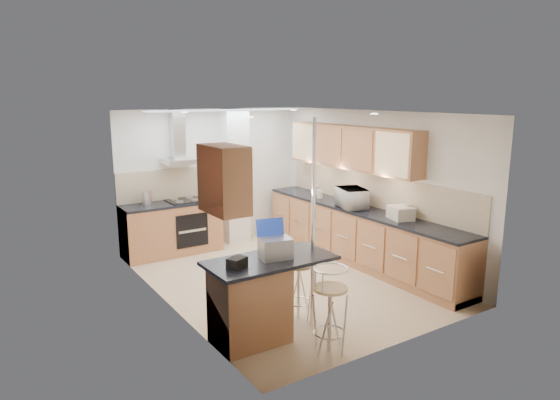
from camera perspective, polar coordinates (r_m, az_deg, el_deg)
ground at (r=7.70m, az=0.34°, el=-8.98°), size 4.80×4.80×0.00m
room_shell at (r=7.77m, az=0.84°, el=3.01°), size 3.64×4.84×2.51m
right_counter at (r=8.43m, az=8.92°, el=-3.95°), size 0.63×4.40×0.92m
back_counter at (r=8.94m, az=-12.25°, el=-3.15°), size 1.70×0.63×0.92m
peninsula at (r=5.82m, az=-1.10°, el=-11.06°), size 1.47×0.72×0.94m
microwave at (r=8.29m, az=8.24°, el=0.23°), size 0.56×0.68×0.33m
laptop at (r=5.64m, az=-0.53°, el=-5.52°), size 0.39×0.33×0.24m
bag at (r=5.38m, az=-4.93°, el=-7.13°), size 0.25×0.22×0.11m
bar_stool_near at (r=5.52m, az=5.73°, el=-12.36°), size 0.46×0.46×0.97m
bar_stool_end at (r=6.30m, az=2.13°, el=-9.41°), size 0.46×0.46×0.92m
jar_a at (r=9.32m, az=4.04°, el=1.15°), size 0.14×0.14×0.17m
jar_b at (r=9.02m, az=4.56°, el=0.68°), size 0.12×0.12×0.14m
jar_c at (r=7.74m, az=14.40°, el=-1.27°), size 0.17×0.17×0.22m
jar_d at (r=7.93m, az=13.27°, el=-1.19°), size 0.13×0.13×0.14m
bread_bin at (r=7.68m, az=13.62°, el=-1.44°), size 0.39×0.44×0.19m
kettle at (r=8.77m, az=-14.94°, el=0.26°), size 0.16×0.16×0.23m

